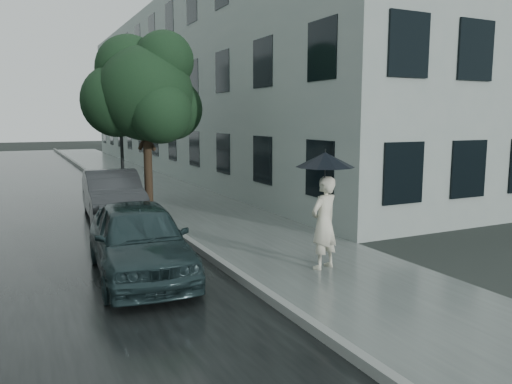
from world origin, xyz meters
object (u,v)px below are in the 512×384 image
lamp_post (117,118)px  car_far (113,194)px  pedestrian (324,223)px  street_tree (145,92)px  car_near (139,239)px

lamp_post → car_far: bearing=-115.4°
car_far → pedestrian: bearing=-65.1°
street_tree → car_near: size_ratio=1.36×
street_tree → lamp_post: street_tree is taller
street_tree → car_near: 7.19m
pedestrian → street_tree: (-1.57, 7.43, 2.78)m
lamp_post → car_near: 10.17m
car_near → car_far: car_far is taller
lamp_post → car_far: size_ratio=1.21×
pedestrian → lamp_post: (-1.78, 10.93, 2.00)m
car_far → car_near: bearing=-92.2°
lamp_post → car_near: bearing=-110.8°
pedestrian → lamp_post: size_ratio=0.35×
street_tree → lamp_post: size_ratio=1.08×
car_near → street_tree: bearing=78.6°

